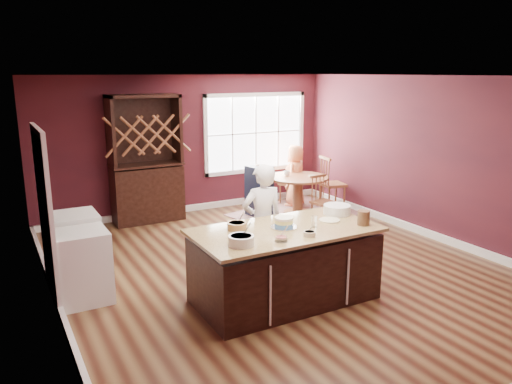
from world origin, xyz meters
The scene contains 27 objects.
room_shell centered at (0.00, 0.00, 1.35)m, with size 7.00×7.00×7.00m.
window centered at (1.50, 3.47, 1.50)m, with size 2.36×0.10×1.66m, color white, non-canonical shape.
doorway centered at (-2.97, 0.60, 1.02)m, with size 0.08×1.26×2.13m, color white, non-canonical shape.
kitchen_island centered at (-0.47, -0.88, 0.44)m, with size 2.23×1.17×0.92m.
dining_table centered at (1.80, 2.28, 0.53)m, with size 1.18×1.18×0.75m.
baker centered at (-0.38, -0.16, 0.79)m, with size 0.58×0.38×1.59m, color white.
layer_cake centered at (-0.46, -0.84, 0.99)m, with size 0.32×0.32×0.13m, color white, non-canonical shape.
bowl_blue centered at (-1.20, -1.15, 0.97)m, with size 0.29×0.29×0.11m, color silver.
bowl_yellow centered at (-0.99, -0.63, 0.96)m, with size 0.23×0.23×0.09m, color #AB743C.
bowl_pink centered at (-0.75, -1.25, 0.95)m, with size 0.15×0.15×0.05m, color #ADC2CC.
bowl_olive centered at (-0.37, -1.24, 0.95)m, with size 0.14×0.14×0.05m, color beige.
drinking_glass centered at (-0.12, -0.99, 0.99)m, with size 0.07×0.07×0.14m, color silver.
dinner_plate centered at (0.19, -0.88, 0.93)m, with size 0.26×0.26×0.02m, color beige.
white_tub centered at (0.47, -0.67, 0.98)m, with size 0.36×0.36×0.12m, color white.
stoneware_crock centered at (0.45, -1.21, 1.01)m, with size 0.15×0.15×0.18m, color brown.
rug centered at (1.80, 2.28, 0.01)m, with size 2.35×1.82×0.01m, color brown.
chair_east centered at (2.68, 2.29, 0.55)m, with size 0.46×0.44×1.10m, color brown, non-canonical shape.
chair_south centered at (1.82, 1.45, 0.46)m, with size 0.39×0.37×0.92m, color brown, non-canonical shape.
chair_north centered at (2.11, 3.04, 0.48)m, with size 0.41×0.39×0.97m, color #9A5D25, non-canonical shape.
seated_woman centered at (2.08, 2.81, 0.64)m, with size 0.63×0.41×1.29m, color #D37748.
high_chair centered at (1.08, 2.55, 0.51)m, with size 0.41×0.41×1.02m, color black, non-canonical shape.
toddler centered at (1.05, 2.63, 0.81)m, with size 0.18×0.14×0.26m, color #8CA5BF, non-canonical shape.
table_plate centered at (2.08, 2.18, 0.76)m, with size 0.18×0.18×0.01m, color beige.
table_cup centered at (1.65, 2.46, 0.80)m, with size 0.13×0.13×0.10m, color white.
hutch centered at (-0.94, 3.22, 1.18)m, with size 1.29×0.54×2.36m, color #3B2714.
washer centered at (-2.64, 0.28, 0.45)m, with size 0.62×0.60×0.89m, color silver.
dryer centered at (-2.64, 0.92, 0.47)m, with size 0.65×0.63×0.94m, color silver.
Camera 1 is at (-3.52, -5.72, 2.76)m, focal length 35.00 mm.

